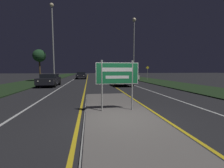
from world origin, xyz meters
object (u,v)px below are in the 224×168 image
highway_sign (117,76)px  car_approaching_1 (81,75)px  car_receding_0 (122,79)px  car_receding_1 (131,76)px  car_approaching_0 (49,80)px  warning_sign (147,71)px  car_receding_2 (104,75)px  streetlight_right_near (134,38)px  streetlight_left_near (53,32)px

highway_sign → car_approaching_1: highway_sign is taller
car_receding_0 → car_receding_1: size_ratio=1.07×
car_receding_0 → car_approaching_0: car_approaching_0 is taller
car_approaching_0 → car_receding_0: bearing=-2.4°
car_receding_1 → car_approaching_1: (-8.79, 6.96, -0.02)m
warning_sign → car_receding_0: bearing=-127.6°
car_receding_0 → car_receding_2: bearing=91.1°
streetlight_right_near → car_receding_2: size_ratio=2.51×
car_approaching_1 → car_receding_0: bearing=-69.2°
streetlight_left_near → highway_sign: bearing=-69.6°
car_receding_2 → car_approaching_1: car_approaching_1 is taller
car_receding_1 → warning_sign: size_ratio=1.74×
streetlight_left_near → car_receding_2: bearing=57.1°
car_approaching_1 → warning_sign: 13.60m
highway_sign → car_approaching_1: (-2.82, 25.79, -0.85)m
highway_sign → streetlight_left_near: streetlight_left_near is taller
car_approaching_1 → highway_sign: bearing=-83.8°
streetlight_left_near → car_receding_1: bearing=8.5°
highway_sign → warning_sign: size_ratio=0.88×
car_approaching_1 → car_receding_1: bearing=-38.4°
highway_sign → car_receding_2: size_ratio=0.51×
car_approaching_1 → streetlight_left_near: bearing=-111.7°
car_approaching_1 → warning_sign: bearing=-25.2°
car_receding_0 → car_approaching_0: (-8.39, 0.35, 0.02)m
car_receding_2 → car_approaching_0: bearing=-113.1°
highway_sign → streetlight_left_near: (-6.33, 16.99, 5.73)m
streetlight_right_near → car_receding_0: 10.98m
streetlight_left_near → warning_sign: bearing=10.9°
streetlight_left_near → car_receding_0: (9.03, -5.76, -6.61)m
streetlight_right_near → car_approaching_0: bearing=-148.4°
car_approaching_1 → warning_sign: (12.29, -5.77, 0.80)m
highway_sign → streetlight_right_near: 20.98m
car_receding_1 → car_approaching_1: car_receding_1 is taller
streetlight_left_near → car_approaching_0: bearing=-83.3°
streetlight_left_near → car_approaching_1: bearing=68.3°
car_receding_1 → warning_sign: warning_sign is taller
car_approaching_1 → streetlight_right_near: bearing=-35.7°
car_approaching_0 → car_approaching_1: 14.50m
car_approaching_0 → warning_sign: (15.16, 8.44, 0.82)m
streetlight_right_near → car_approaching_0: streetlight_right_near is taller
car_receding_1 → car_approaching_0: 13.73m
highway_sign → streetlight_right_near: size_ratio=0.20×
car_receding_1 → car_approaching_0: size_ratio=1.01×
highway_sign → streetlight_left_near: 19.01m
highway_sign → streetlight_right_near: bearing=71.1°
car_receding_2 → streetlight_right_near: bearing=-69.6°
highway_sign → car_receding_1: 19.77m
highway_sign → car_receding_1: bearing=72.4°
car_receding_2 → car_approaching_0: 20.41m
streetlight_left_near → streetlight_right_near: (12.85, 2.11, 0.02)m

